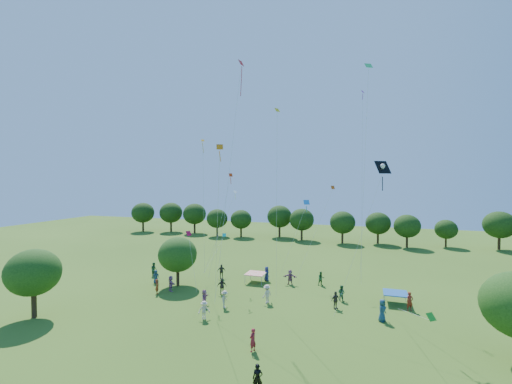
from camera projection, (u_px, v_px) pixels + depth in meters
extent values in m
cylinder|color=#422B19|center=(34.00, 306.00, 29.69)|extent=(0.43, 0.43, 2.07)
ellipsoid|color=#224A15|center=(33.00, 272.00, 29.59)|extent=(4.46, 4.46, 4.02)
cylinder|color=#422B19|center=(178.00, 278.00, 38.76)|extent=(0.35, 0.35, 1.70)
ellipsoid|color=#224A15|center=(178.00, 254.00, 38.67)|extent=(4.34, 4.34, 3.91)
cylinder|color=#422B19|center=(143.00, 227.00, 79.84)|extent=(0.44, 0.44, 2.15)
ellipsoid|color=#1B3A10|center=(143.00, 213.00, 79.73)|extent=(5.17, 5.17, 4.65)
cylinder|color=#422B19|center=(171.00, 227.00, 79.41)|extent=(0.45, 0.45, 2.17)
ellipsoid|color=#1B3A10|center=(171.00, 213.00, 79.29)|extent=(5.22, 5.22, 4.70)
cylinder|color=#422B19|center=(195.00, 228.00, 77.15)|extent=(0.44, 0.44, 2.15)
ellipsoid|color=#1B3A10|center=(195.00, 214.00, 77.03)|extent=(5.17, 5.17, 4.65)
cylinder|color=#422B19|center=(217.00, 232.00, 72.95)|extent=(0.38, 0.38, 1.87)
ellipsoid|color=#1B3A10|center=(217.00, 218.00, 72.85)|extent=(4.48, 4.48, 4.03)
cylinder|color=#422B19|center=(241.00, 233.00, 71.93)|extent=(0.38, 0.38, 1.84)
ellipsoid|color=#1B3A10|center=(241.00, 219.00, 71.83)|extent=(4.42, 4.42, 3.98)
cylinder|color=#422B19|center=(279.00, 232.00, 71.82)|extent=(0.44, 0.44, 2.14)
ellipsoid|color=#1B3A10|center=(279.00, 216.00, 71.71)|extent=(5.14, 5.14, 4.63)
cylinder|color=#422B19|center=(302.00, 235.00, 68.19)|extent=(0.42, 0.42, 2.03)
ellipsoid|color=#1B3A10|center=(302.00, 220.00, 68.08)|extent=(4.86, 4.86, 4.37)
cylinder|color=#422B19|center=(342.00, 238.00, 64.67)|extent=(0.40, 0.40, 1.96)
ellipsoid|color=#1B3A10|center=(343.00, 222.00, 64.57)|extent=(4.71, 4.71, 4.24)
cylinder|color=#422B19|center=(378.00, 239.00, 64.17)|extent=(0.39, 0.39, 1.91)
ellipsoid|color=#1B3A10|center=(378.00, 223.00, 64.06)|extent=(4.59, 4.59, 4.13)
cylinder|color=#422B19|center=(407.00, 242.00, 60.62)|extent=(0.39, 0.39, 1.89)
ellipsoid|color=#1B3A10|center=(407.00, 226.00, 60.52)|extent=(4.54, 4.54, 4.08)
cylinder|color=#422B19|center=(446.00, 243.00, 60.99)|extent=(0.33, 0.33, 1.58)
ellipsoid|color=#1B3A10|center=(446.00, 229.00, 60.91)|extent=(3.80, 3.80, 3.42)
cylinder|color=#422B19|center=(499.00, 244.00, 58.68)|extent=(0.44, 0.44, 2.13)
ellipsoid|color=#1B3A10|center=(500.00, 225.00, 58.57)|extent=(5.12, 5.12, 4.61)
cube|color=red|center=(256.00, 273.00, 39.94)|extent=(2.20, 2.20, 0.08)
cylinder|color=#999999|center=(245.00, 279.00, 39.31)|extent=(0.05, 0.05, 1.10)
cylinder|color=#999999|center=(261.00, 281.00, 38.69)|extent=(0.05, 0.05, 1.10)
cylinder|color=#999999|center=(250.00, 275.00, 41.21)|extent=(0.05, 0.05, 1.10)
cylinder|color=#999999|center=(266.00, 276.00, 40.60)|extent=(0.05, 0.05, 1.10)
cube|color=#174D98|center=(395.00, 293.00, 33.02)|extent=(2.20, 2.20, 0.08)
cylinder|color=#999999|center=(385.00, 300.00, 32.40)|extent=(0.05, 0.05, 1.10)
cylinder|color=#999999|center=(408.00, 303.00, 31.78)|extent=(0.05, 0.05, 1.10)
cylinder|color=#999999|center=(384.00, 294.00, 34.30)|extent=(0.05, 0.05, 1.10)
cylinder|color=#999999|center=(405.00, 296.00, 33.68)|extent=(0.05, 0.05, 1.10)
imported|color=black|center=(258.00, 378.00, 19.24)|extent=(0.67, 0.51, 1.59)
imported|color=navy|center=(267.00, 274.00, 40.58)|extent=(0.89, 0.91, 1.68)
imported|color=maroon|center=(253.00, 340.00, 23.84)|extent=(0.57, 0.70, 1.62)
imported|color=#265A2A|center=(321.00, 278.00, 38.79)|extent=(0.88, 0.73, 1.57)
imported|color=beige|center=(204.00, 310.00, 29.35)|extent=(1.10, 1.02, 1.59)
imported|color=#3B342F|center=(222.00, 286.00, 35.74)|extent=(1.09, 0.84, 1.69)
imported|color=#A6618D|center=(171.00, 283.00, 36.77)|extent=(1.57, 1.39, 1.66)
imported|color=navy|center=(156.00, 277.00, 39.60)|extent=(0.85, 0.79, 1.54)
imported|color=maroon|center=(410.00, 301.00, 31.24)|extent=(0.76, 0.66, 1.72)
imported|color=#285F37|center=(341.00, 293.00, 33.80)|extent=(0.88, 0.72, 1.57)
imported|color=#B8AB93|center=(225.00, 299.00, 31.96)|extent=(0.60, 1.11, 1.62)
imported|color=#423D35|center=(335.00, 300.00, 31.70)|extent=(0.97, 1.00, 1.64)
imported|color=#884F6C|center=(290.00, 277.00, 39.11)|extent=(1.63, 0.69, 1.70)
imported|color=navy|center=(382.00, 310.00, 28.92)|extent=(0.87, 1.05, 1.87)
imported|color=maroon|center=(157.00, 286.00, 35.90)|extent=(0.67, 0.69, 1.57)
imported|color=#214E2F|center=(154.00, 269.00, 42.60)|extent=(0.95, 0.77, 1.69)
imported|color=beige|center=(267.00, 294.00, 33.18)|extent=(0.97, 1.29, 1.80)
imported|color=#3B372F|center=(221.00, 271.00, 41.57)|extent=(1.10, 0.90, 1.72)
imported|color=#975880|center=(204.00, 298.00, 32.36)|extent=(0.80, 1.56, 1.59)
cube|color=black|center=(383.00, 167.00, 28.70)|extent=(1.42, 1.33, 1.08)
cube|color=black|center=(382.00, 184.00, 28.80)|extent=(0.09, 0.27, 1.18)
sphere|color=white|center=(383.00, 166.00, 28.64)|extent=(0.40, 0.40, 0.40)
cylinder|color=white|center=(383.00, 169.00, 28.65)|extent=(0.28, 0.55, 0.35)
cylinder|color=white|center=(383.00, 169.00, 28.65)|extent=(0.28, 0.55, 0.35)
cylinder|color=beige|center=(359.00, 242.00, 27.71)|extent=(3.63, 3.72, 11.22)
cube|color=red|center=(241.00, 63.00, 36.19)|extent=(0.50, 0.76, 0.61)
cube|color=red|center=(241.00, 81.00, 36.31)|extent=(0.40, 0.57, 2.94)
cylinder|color=beige|center=(229.00, 172.00, 32.81)|extent=(0.48, 7.83, 22.80)
cube|color=#BD0B35|center=(189.00, 233.00, 34.13)|extent=(0.48, 0.59, 0.44)
cylinder|color=beige|center=(193.00, 263.00, 33.37)|extent=(1.59, 1.33, 5.13)
cube|color=orange|center=(220.00, 147.00, 25.63)|extent=(0.57, 0.47, 0.42)
cube|color=orange|center=(220.00, 156.00, 25.70)|extent=(0.11, 0.19, 0.79)
cylinder|color=beige|center=(217.00, 231.00, 27.84)|extent=(2.09, 3.50, 12.95)
cube|color=orange|center=(203.00, 140.00, 40.31)|extent=(0.44, 0.42, 0.27)
cube|color=orange|center=(203.00, 148.00, 40.39)|extent=(0.09, 0.29, 1.25)
cylinder|color=beige|center=(204.00, 206.00, 39.81)|extent=(0.85, 1.37, 15.20)
cube|color=#157719|center=(431.00, 317.00, 19.88)|extent=(0.61, 0.60, 0.39)
cylinder|color=beige|center=(411.00, 313.00, 24.15)|extent=(1.12, 8.52, 2.50)
cube|color=#1266B9|center=(306.00, 202.00, 40.85)|extent=(0.82, 0.71, 0.53)
cube|color=#1266B9|center=(307.00, 209.00, 40.93)|extent=(0.11, 0.18, 0.74)
cylinder|color=beige|center=(294.00, 238.00, 40.16)|extent=(2.49, 2.59, 7.73)
cube|color=purple|center=(363.00, 92.00, 38.08)|extent=(0.40, 0.46, 0.31)
cube|color=purple|center=(363.00, 97.00, 38.15)|extent=(0.10, 0.16, 0.61)
cylinder|color=beige|center=(362.00, 185.00, 36.47)|extent=(0.13, 4.12, 20.36)
cube|color=white|center=(235.00, 192.00, 40.97)|extent=(0.38, 0.44, 0.30)
cube|color=white|center=(235.00, 197.00, 41.03)|extent=(0.12, 0.16, 0.65)
cylinder|color=beige|center=(220.00, 232.00, 40.11)|extent=(2.74, 3.05, 9.10)
cube|color=#0CBDB1|center=(224.00, 235.00, 44.55)|extent=(0.53, 0.45, 0.40)
cylinder|color=beige|center=(215.00, 253.00, 41.90)|extent=(0.10, 5.73, 3.33)
cube|color=#DF4E0D|center=(333.00, 187.00, 39.53)|extent=(0.49, 0.45, 0.40)
cylinder|color=beige|center=(315.00, 232.00, 38.42)|extent=(3.45, 3.84, 9.64)
cube|color=#FF3A0D|center=(231.00, 175.00, 39.23)|extent=(0.43, 0.45, 0.39)
cube|color=#FF3A0D|center=(231.00, 181.00, 39.30)|extent=(0.07, 0.19, 0.79)
cylinder|color=beige|center=(220.00, 226.00, 38.36)|extent=(1.55, 2.77, 11.08)
cube|color=gold|center=(277.00, 110.00, 31.02)|extent=(0.48, 0.53, 0.37)
cylinder|color=beige|center=(277.00, 205.00, 30.98)|extent=(0.13, 0.70, 16.85)
cube|color=green|center=(369.00, 66.00, 31.43)|extent=(0.79, 0.70, 0.51)
cylinder|color=beige|center=(364.00, 182.00, 33.27)|extent=(0.64, 2.90, 20.93)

